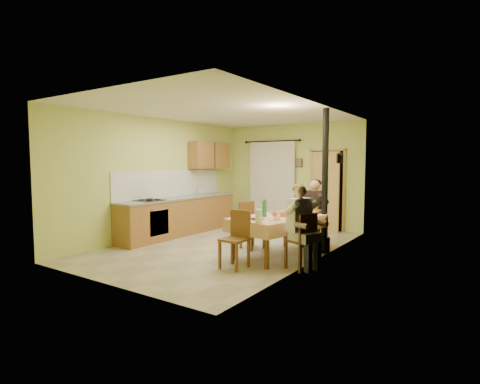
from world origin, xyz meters
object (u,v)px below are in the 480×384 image
Objects in this scene: chair_near at (235,251)px; chair_left at (252,234)px; man_right at (301,217)px; stove_flue at (325,200)px; chair_right at (301,252)px; chair_far at (314,234)px; dining_table at (277,237)px; man_far at (314,205)px.

chair_near is 1.01× the size of chair_left.
stove_flue is at bearing 25.18° from man_right.
stove_flue is at bearing 25.68° from chair_right.
stove_flue reaches higher than chair_far.
dining_table is at bearing 74.12° from man_right.
man_far is (1.03, 0.80, 0.59)m from chair_left.
chair_far is 1.77m from man_right.
stove_flue is at bearing 127.35° from chair_left.
stove_flue is (-0.11, 1.33, 0.15)m from man_right.
stove_flue reaches higher than chair_near.
stove_flue reaches higher than man_far.
chair_right is at bearing -149.77° from chair_near.
man_right reaches higher than chair_left.
chair_left is 1.43m from man_far.
chair_left is (-0.51, 1.35, -0.00)m from chair_near.
chair_near is 1.10m from chair_right.
chair_near reaches higher than dining_table.
man_right is (0.44, -1.61, 0.59)m from chair_far.
chair_far is 2.20m from chair_near.
chair_left is at bearing 81.11° from man_right.
dining_table is 0.82m from chair_left.
stove_flue reaches higher than chair_right.
stove_flue is at bearing -30.13° from man_far.
chair_near is 0.69× the size of man_right.
man_right is at bearing -63.42° from chair_far.
chair_right is at bearing -90.00° from man_right.
man_right is at bearing 77.35° from chair_left.
chair_near is at bearing -114.31° from stove_flue.
dining_table is 1.01m from man_right.
man_far reaches higher than chair_right.
man_far reaches higher than dining_table.
chair_far is 0.59m from man_far.
dining_table is at bearing -126.52° from stove_flue.
chair_right reaches higher than dining_table.
dining_table is at bearing -101.32° from chair_near.
dining_table is 0.70× the size of stove_flue.
chair_right is (0.45, -1.61, -0.00)m from chair_far.
stove_flue is (0.33, -0.29, 0.15)m from man_far.
man_right reaches higher than dining_table.
man_right reaches higher than chair_near.
chair_left is (-0.75, 0.30, -0.09)m from dining_table.
chair_right is 1.79m from man_far.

